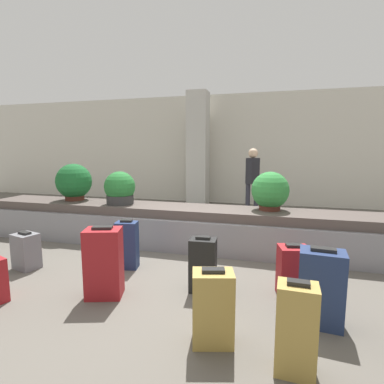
{
  "coord_description": "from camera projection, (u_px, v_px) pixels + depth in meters",
  "views": [
    {
      "loc": [
        1.29,
        -3.42,
        1.58
      ],
      "look_at": [
        0.0,
        1.23,
        0.91
      ],
      "focal_mm": 28.0,
      "sensor_mm": 36.0,
      "label": 1
    }
  ],
  "objects": [
    {
      "name": "suitcase_3",
      "position": [
        321.0,
        288.0,
        2.7
      ],
      "size": [
        0.41,
        0.3,
        0.73
      ],
      "rotation": [
        0.0,
        0.0,
        -0.09
      ],
      "color": "navy",
      "rests_on": "ground_plane"
    },
    {
      "name": "suitcase_4",
      "position": [
        213.0,
        308.0,
        2.44
      ],
      "size": [
        0.38,
        0.31,
        0.64
      ],
      "rotation": [
        0.0,
        0.0,
        0.26
      ],
      "color": "#A3843D",
      "rests_on": "ground_plane"
    },
    {
      "name": "suitcase_5",
      "position": [
        203.0,
        265.0,
        3.37
      ],
      "size": [
        0.31,
        0.24,
        0.63
      ],
      "rotation": [
        0.0,
        0.0,
        0.07
      ],
      "color": "black",
      "rests_on": "ground_plane"
    },
    {
      "name": "ground_plane",
      "position": [
        166.0,
        275.0,
        3.82
      ],
      "size": [
        18.0,
        18.0,
        0.0
      ],
      "primitive_type": "plane",
      "color": "#59544C"
    },
    {
      "name": "suitcase_7",
      "position": [
        26.0,
        251.0,
        4.02
      ],
      "size": [
        0.37,
        0.32,
        0.51
      ],
      "rotation": [
        0.0,
        0.0,
        -0.25
      ],
      "color": "slate",
      "rests_on": "ground_plane"
    },
    {
      "name": "suitcase_8",
      "position": [
        104.0,
        263.0,
        3.23
      ],
      "size": [
        0.44,
        0.38,
        0.78
      ],
      "rotation": [
        0.0,
        0.0,
        0.31
      ],
      "color": "maroon",
      "rests_on": "ground_plane"
    },
    {
      "name": "back_wall",
      "position": [
        231.0,
        150.0,
        8.86
      ],
      "size": [
        18.0,
        0.06,
        3.2
      ],
      "color": "beige",
      "rests_on": "ground_plane"
    },
    {
      "name": "suitcase_0",
      "position": [
        296.0,
        329.0,
        2.11
      ],
      "size": [
        0.29,
        0.22,
        0.69
      ],
      "rotation": [
        0.0,
        0.0,
        -0.04
      ],
      "color": "#A3843D",
      "rests_on": "ground_plane"
    },
    {
      "name": "traveler_0",
      "position": [
        253.0,
        176.0,
        7.23
      ],
      "size": [
        0.32,
        0.37,
        1.63
      ],
      "rotation": [
        0.0,
        0.0,
        -2.14
      ],
      "color": "#282833",
      "rests_on": "ground_plane"
    },
    {
      "name": "carousel",
      "position": [
        192.0,
        227.0,
        4.95
      ],
      "size": [
        7.85,
        0.9,
        0.66
      ],
      "color": "gray",
      "rests_on": "ground_plane"
    },
    {
      "name": "suitcase_6",
      "position": [
        293.0,
        271.0,
        3.25
      ],
      "size": [
        0.36,
        0.32,
        0.58
      ],
      "rotation": [
        0.0,
        0.0,
        0.21
      ],
      "color": "maroon",
      "rests_on": "ground_plane"
    },
    {
      "name": "suitcase_1",
      "position": [
        127.0,
        245.0,
        4.02
      ],
      "size": [
        0.32,
        0.25,
        0.67
      ],
      "rotation": [
        0.0,
        0.0,
        0.19
      ],
      "color": "navy",
      "rests_on": "ground_plane"
    },
    {
      "name": "potted_plant_0",
      "position": [
        74.0,
        182.0,
        5.56
      ],
      "size": [
        0.65,
        0.65,
        0.68
      ],
      "color": "#4C2319",
      "rests_on": "carousel"
    },
    {
      "name": "potted_plant_2",
      "position": [
        120.0,
        189.0,
        5.16
      ],
      "size": [
        0.53,
        0.53,
        0.57
      ],
      "color": "#2D2D2D",
      "rests_on": "carousel"
    },
    {
      "name": "pillar",
      "position": [
        198.0,
        150.0,
        8.48
      ],
      "size": [
        0.56,
        0.56,
        3.2
      ],
      "color": "beige",
      "rests_on": "ground_plane"
    },
    {
      "name": "potted_plant_1",
      "position": [
        270.0,
        191.0,
        4.63
      ],
      "size": [
        0.58,
        0.58,
        0.6
      ],
      "color": "#4C2319",
      "rests_on": "carousel"
    }
  ]
}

